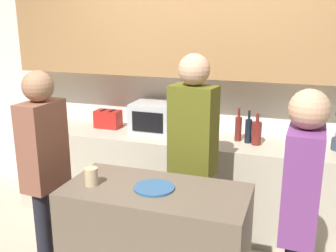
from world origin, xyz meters
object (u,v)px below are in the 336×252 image
cup_0 (91,176)px  person_center (300,207)px  person_right (45,163)px  toaster (108,119)px  bottle_2 (257,133)px  microwave (159,118)px  person_left (193,148)px  bottle_1 (248,131)px  bottle_0 (238,128)px  plate_on_island (154,188)px

cup_0 → person_center: size_ratio=0.07×
person_center → person_right: (-1.75, 0.10, 0.01)m
toaster → person_right: 1.32m
bottle_2 → microwave: bearing=175.1°
microwave → person_center: bearing=-46.2°
person_left → person_center: (0.78, -0.58, -0.08)m
microwave → bottle_1: bearing=-3.3°
microwave → person_right: bearing=-106.8°
bottle_0 → bottle_2: bearing=-20.0°
person_left → plate_on_island: bearing=89.4°
toaster → bottle_1: size_ratio=0.86×
bottle_1 → person_center: size_ratio=0.18×
microwave → person_left: bearing=-55.4°
microwave → person_center: 1.95m
bottle_2 → person_left: person_left is taller
cup_0 → bottle_2: bearing=56.8°
plate_on_island → bottle_0: bearing=77.0°
bottle_1 → person_right: (-1.28, -1.26, -0.02)m
person_center → person_right: 1.75m
toaster → person_left: bearing=-36.1°
bottle_0 → bottle_1: 0.10m
person_right → cup_0: bearing=77.2°
plate_on_island → person_center: 0.88m
bottle_1 → person_right: bearing=-135.4°
microwave → person_center: (1.35, -1.41, -0.06)m
person_right → person_left: bearing=120.9°
plate_on_island → person_left: 0.57m
cup_0 → person_center: 1.29m
bottle_0 → person_left: 0.84m
person_left → bottle_1: bearing=-102.1°
cup_0 → person_right: size_ratio=0.07×
toaster → person_left: (1.14, -0.83, 0.08)m
person_center → toaster: bearing=55.7°
bottle_0 → person_center: person_center is taller
microwave → person_left: size_ratio=0.30×
plate_on_island → person_right: bearing=175.5°
bottle_0 → bottle_2: bottle_0 is taller
microwave → plate_on_island: microwave is taller
person_center → bottle_2: bearing=18.4°
person_right → bottle_1: bearing=138.9°
bottle_0 → person_right: (-1.18, -1.29, -0.02)m
bottle_0 → person_center: bearing=-67.9°
toaster → bottle_2: 1.53m
bottle_1 → person_left: bearing=-111.8°
bottle_1 → person_center: (0.47, -1.36, -0.03)m
bottle_1 → cup_0: size_ratio=2.57×
plate_on_island → toaster: bearing=126.9°
bottle_0 → microwave: bearing=178.7°
microwave → toaster: 0.57m
person_left → person_center: size_ratio=1.07×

